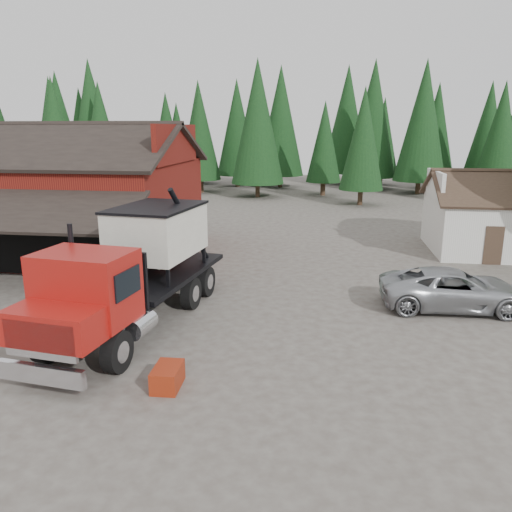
# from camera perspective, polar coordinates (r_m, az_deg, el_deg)

# --- Properties ---
(ground) EXTENTS (120.00, 120.00, 0.00)m
(ground) POSITION_cam_1_polar(r_m,az_deg,el_deg) (17.81, -2.25, -8.05)
(ground) COLOR #494139
(ground) RESTS_ON ground
(red_barn) EXTENTS (12.80, 13.63, 7.18)m
(red_barn) POSITION_cam_1_polar(r_m,az_deg,el_deg) (29.90, -20.01, 5.64)
(red_barn) COLOR maroon
(red_barn) RESTS_ON ground
(farmhouse) EXTENTS (8.60, 6.42, 4.65)m
(farmhouse) POSITION_cam_1_polar(r_m,az_deg,el_deg) (31.26, 26.69, 3.41)
(farmhouse) COLOR silver
(farmhouse) RESTS_ON ground
(conifer_backdrop) EXTENTS (76.00, 16.00, 16.00)m
(conifer_backdrop) POSITION_cam_1_polar(r_m,az_deg,el_deg) (58.66, 5.19, 7.69)
(conifer_backdrop) COLOR black
(conifer_backdrop) RESTS_ON ground
(near_pine_a) EXTENTS (4.40, 4.40, 11.40)m
(near_pine_a) POSITION_cam_1_polar(r_m,az_deg,el_deg) (50.78, -21.96, 12.93)
(near_pine_a) COLOR #382619
(near_pine_a) RESTS_ON ground
(near_pine_b) EXTENTS (3.96, 3.96, 10.40)m
(near_pine_b) POSITION_cam_1_polar(r_m,az_deg,el_deg) (46.29, 12.15, 12.96)
(near_pine_b) COLOR #382619
(near_pine_b) RESTS_ON ground
(near_pine_d) EXTENTS (5.28, 5.28, 13.40)m
(near_pine_d) POSITION_cam_1_polar(r_m,az_deg,el_deg) (50.67, 0.19, 15.07)
(near_pine_d) COLOR #382619
(near_pine_d) RESTS_ON ground
(feed_truck) EXTENTS (4.05, 10.54, 4.63)m
(feed_truck) POSITION_cam_1_polar(r_m,az_deg,el_deg) (17.82, -13.58, -1.08)
(feed_truck) COLOR black
(feed_truck) RESTS_ON ground
(silver_car) EXTENTS (5.68, 2.78, 1.55)m
(silver_car) POSITION_cam_1_polar(r_m,az_deg,el_deg) (20.71, 21.72, -3.56)
(silver_car) COLOR #A8ABB0
(silver_car) RESTS_ON ground
(equip_box) EXTENTS (0.74, 1.12, 0.60)m
(equip_box) POSITION_cam_1_polar(r_m,az_deg,el_deg) (14.02, -10.08, -13.45)
(equip_box) COLOR maroon
(equip_box) RESTS_ON ground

